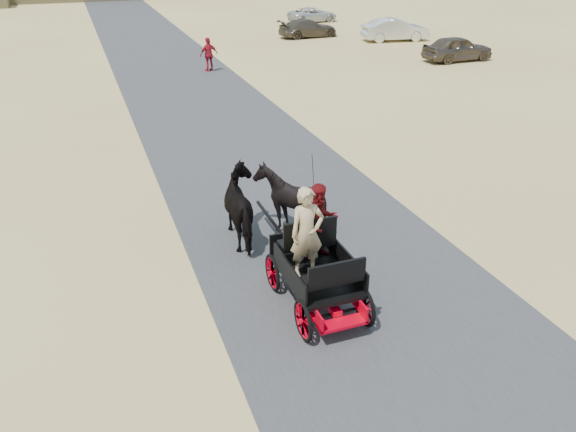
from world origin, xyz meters
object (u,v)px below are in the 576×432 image
object	(u,v)px
carriage	(316,289)
car_c	(308,28)
pedestrian	(209,54)
car_d	(313,15)
car_a	(458,48)
horse_right	(289,201)
car_b	(395,30)
horse_left	(245,208)

from	to	relation	value
carriage	car_c	distance (m)	31.45
carriage	pedestrian	size ratio (longest dim) A/B	1.39
carriage	car_d	world-z (taller)	car_d
car_a	car_c	bearing A→B (deg)	24.16
horse_right	car_c	xyz separation A→B (m)	(11.16, 26.19, -0.25)
car_c	car_d	bearing A→B (deg)	-28.49
car_a	car_b	distance (m)	6.98
car_d	horse_right	bearing A→B (deg)	150.23
car_b	car_d	size ratio (longest dim) A/B	1.08
pedestrian	car_b	xyz separation A→B (m)	(13.80, 4.68, -0.14)
car_a	carriage	bearing A→B (deg)	137.28
horse_right	car_a	world-z (taller)	horse_right
car_d	car_c	bearing A→B (deg)	148.63
car_c	car_d	distance (m)	7.40
horse_right	pedestrian	size ratio (longest dim) A/B	0.98
car_b	car_d	xyz separation A→B (m)	(-1.78, 10.08, -0.16)
horse_left	car_a	world-z (taller)	horse_left
car_c	horse_right	bearing A→B (deg)	153.52
horse_left	car_d	xyz separation A→B (m)	(15.40, 32.89, -0.29)
horse_right	pedestrian	bearing A→B (deg)	-97.16
car_b	car_a	bearing A→B (deg)	-171.71
horse_right	car_b	distance (m)	27.90
carriage	car_a	distance (m)	25.12
carriage	horse_left	world-z (taller)	horse_left
car_a	car_d	world-z (taller)	car_a
pedestrian	car_d	bearing A→B (deg)	-144.11
horse_left	car_d	world-z (taller)	horse_left
horse_right	car_c	world-z (taller)	horse_right
horse_left	horse_right	world-z (taller)	horse_right
car_b	pedestrian	bearing A→B (deg)	116.95
horse_right	car_a	bearing A→B (deg)	-135.46
car_a	car_b	bearing A→B (deg)	-1.18
horse_right	car_b	xyz separation A→B (m)	(16.08, 22.81, -0.13)
carriage	horse_right	size ratio (longest dim) A/B	1.41
car_c	car_d	size ratio (longest dim) A/B	1.02
horse_left	car_b	bearing A→B (deg)	-126.98
horse_left	carriage	bearing A→B (deg)	100.39
carriage	car_c	bearing A→B (deg)	68.14
carriage	car_a	world-z (taller)	car_a
pedestrian	car_d	distance (m)	19.04
car_a	car_c	distance (m)	11.48
car_c	car_b	bearing A→B (deg)	-127.94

